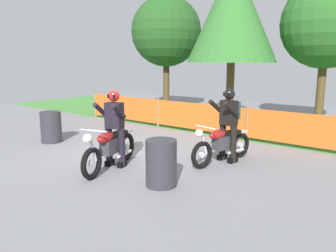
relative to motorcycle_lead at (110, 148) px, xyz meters
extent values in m
cube|color=gray|center=(-0.48, 1.04, -0.48)|extent=(24.00, 24.00, 0.02)
cube|color=#4C8C3D|center=(-0.48, 6.71, -0.47)|extent=(24.00, 5.07, 0.01)
cylinder|color=olive|center=(-5.50, 4.18, 0.05)|extent=(0.08, 0.08, 1.05)
cylinder|color=olive|center=(-2.15, 4.18, 0.05)|extent=(0.08, 0.08, 1.05)
cylinder|color=olive|center=(1.19, 4.18, 0.05)|extent=(0.08, 0.08, 1.05)
cube|color=orange|center=(-3.83, 4.18, 0.07)|extent=(3.26, 0.02, 0.85)
cube|color=orange|center=(-0.48, 4.18, 0.07)|extent=(3.26, 0.02, 0.85)
cube|color=orange|center=(2.86, 4.18, 0.07)|extent=(3.26, 0.02, 0.85)
cylinder|color=brown|center=(-4.24, 7.26, 0.77)|extent=(0.28, 0.28, 2.48)
sphere|color=#23511E|center=(-4.24, 7.26, 3.08)|extent=(3.06, 3.06, 3.06)
cylinder|color=brown|center=(-0.43, 6.13, 0.64)|extent=(0.28, 0.28, 2.23)
cone|color=#33702D|center=(-0.43, 6.13, 3.49)|extent=(3.11, 3.11, 3.46)
cylinder|color=brown|center=(2.23, 7.68, 0.76)|extent=(0.28, 0.28, 2.47)
sphere|color=#286023|center=(2.23, 7.68, 3.04)|extent=(3.00, 3.00, 3.00)
torus|color=black|center=(0.19, -0.67, -0.15)|extent=(0.29, 0.65, 0.65)
cylinder|color=silver|center=(0.19, -0.67, -0.15)|extent=(0.10, 0.15, 0.14)
torus|color=black|center=(-0.21, 0.69, -0.15)|extent=(0.29, 0.65, 0.65)
cylinder|color=silver|center=(-0.21, 0.69, -0.15)|extent=(0.10, 0.15, 0.14)
cube|color=#38383D|center=(-0.02, 0.06, 0.03)|extent=(0.40, 0.65, 0.32)
ellipsoid|color=maroon|center=(0.05, -0.16, 0.25)|extent=(0.38, 0.57, 0.22)
cube|color=black|center=(-0.09, 0.30, 0.22)|extent=(0.37, 0.61, 0.10)
cube|color=silver|center=(-0.21, 0.69, 0.20)|extent=(0.26, 0.39, 0.04)
cylinder|color=silver|center=(0.18, -0.61, 0.14)|extent=(0.12, 0.24, 0.58)
sphere|color=white|center=(0.22, -0.76, 0.38)|extent=(0.23, 0.23, 0.18)
cylinder|color=silver|center=(0.17, -0.57, 0.49)|extent=(0.59, 0.20, 0.03)
cylinder|color=silver|center=(0.03, 0.39, -0.21)|extent=(0.22, 0.55, 0.07)
torus|color=black|center=(1.53, 1.24, -0.17)|extent=(0.22, 0.62, 0.61)
cylinder|color=silver|center=(1.53, 1.24, -0.17)|extent=(0.08, 0.14, 0.13)
torus|color=black|center=(1.80, 2.54, -0.17)|extent=(0.22, 0.62, 0.61)
cylinder|color=silver|center=(1.80, 2.54, -0.17)|extent=(0.08, 0.14, 0.13)
cube|color=#38383D|center=(1.67, 1.94, 0.00)|extent=(0.34, 0.60, 0.30)
ellipsoid|color=maroon|center=(1.63, 1.72, 0.21)|extent=(0.32, 0.53, 0.21)
cube|color=black|center=(1.72, 2.17, 0.18)|extent=(0.31, 0.56, 0.09)
cube|color=silver|center=(1.80, 2.54, 0.16)|extent=(0.22, 0.37, 0.04)
cylinder|color=silver|center=(1.54, 1.30, 0.11)|extent=(0.10, 0.23, 0.54)
sphere|color=white|center=(1.51, 1.15, 0.32)|extent=(0.20, 0.20, 0.17)
cylinder|color=silver|center=(1.55, 1.33, 0.43)|extent=(0.56, 0.14, 0.03)
cylinder|color=silver|center=(1.86, 2.19, -0.23)|extent=(0.17, 0.52, 0.07)
cylinder|color=black|center=(0.09, 0.25, -0.04)|extent=(0.19, 0.19, 0.86)
cube|color=black|center=(0.09, 0.25, -0.41)|extent=(0.18, 0.28, 0.12)
cylinder|color=black|center=(-0.22, 0.16, -0.04)|extent=(0.19, 0.19, 0.86)
cube|color=black|center=(-0.22, 0.16, -0.41)|extent=(0.18, 0.28, 0.12)
cube|color=black|center=(-0.06, 0.21, 0.67)|extent=(0.41, 0.33, 0.56)
cylinder|color=black|center=(0.20, 0.10, 0.79)|extent=(0.23, 0.49, 0.38)
cylinder|color=black|center=(-0.22, -0.03, 0.79)|extent=(0.23, 0.49, 0.38)
sphere|color=red|center=(-0.06, 0.21, 1.09)|extent=(0.31, 0.31, 0.25)
cube|color=black|center=(-0.03, 0.11, 1.09)|extent=(0.18, 0.08, 0.08)
cylinder|color=black|center=(1.86, 2.04, -0.04)|extent=(0.18, 0.18, 0.86)
cube|color=black|center=(1.86, 2.04, -0.41)|extent=(0.16, 0.28, 0.12)
cylinder|color=black|center=(1.55, 2.11, -0.04)|extent=(0.18, 0.18, 0.86)
cube|color=black|center=(1.55, 2.11, -0.41)|extent=(0.16, 0.28, 0.12)
cube|color=black|center=(1.70, 2.08, 0.67)|extent=(0.40, 0.31, 0.56)
cylinder|color=black|center=(1.88, 1.86, 0.79)|extent=(0.19, 0.49, 0.38)
cylinder|color=black|center=(1.45, 1.94, 0.79)|extent=(0.19, 0.49, 0.38)
sphere|color=black|center=(1.70, 2.08, 1.09)|extent=(0.30, 0.30, 0.25)
cube|color=black|center=(1.68, 1.98, 1.09)|extent=(0.18, 0.07, 0.08)
cube|color=#194C47|center=(1.74, 2.24, 0.71)|extent=(0.31, 0.21, 0.40)
cylinder|color=#2D2D33|center=(-3.16, 0.62, -0.03)|extent=(0.58, 0.58, 0.88)
cylinder|color=#2D2D33|center=(1.49, -0.09, -0.03)|extent=(0.58, 0.58, 0.88)
camera|label=1|loc=(5.30, -4.72, 1.84)|focal=36.05mm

